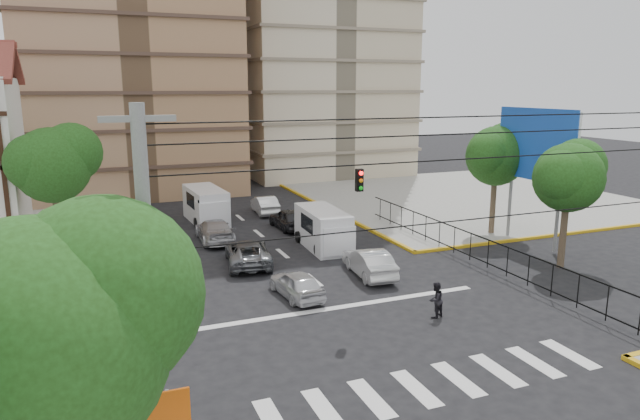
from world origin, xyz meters
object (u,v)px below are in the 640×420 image
car_silver_front_left (297,284)px  traffic_light_nw (142,221)px  van_right_lane (324,230)px  pedestrian_crosswalk (436,300)px  van_left_lane (207,206)px  car_white_front_right (369,262)px

car_silver_front_left → traffic_light_nw: bearing=-42.3°
van_right_lane → pedestrian_crosswalk: bearing=-85.5°
van_right_lane → van_left_lane: size_ratio=0.95×
van_right_lane → pedestrian_crosswalk: van_right_lane is taller
van_right_lane → car_silver_front_left: van_right_lane is taller
van_right_lane → car_silver_front_left: bearing=-118.5°
van_right_lane → car_white_front_right: 5.52m
van_right_lane → car_white_front_right: bearing=-85.1°
van_left_lane → pedestrian_crosswalk: bearing=-78.6°
traffic_light_nw → pedestrian_crosswalk: 14.30m
traffic_light_nw → pedestrian_crosswalk: traffic_light_nw is taller
traffic_light_nw → car_white_front_right: traffic_light_nw is taller
pedestrian_crosswalk → car_white_front_right: bearing=-108.9°
van_right_lane → car_white_front_right: (0.19, -5.50, -0.42)m
traffic_light_nw → van_left_lane: bearing=65.6°
traffic_light_nw → van_right_lane: 10.88m
traffic_light_nw → van_right_lane: bearing=12.2°
traffic_light_nw → car_white_front_right: bearing=-16.9°
van_right_lane → van_left_lane: (-5.20, 9.31, 0.05)m
van_left_lane → car_silver_front_left: size_ratio=1.49×
van_left_lane → car_white_front_right: van_left_lane is taller
traffic_light_nw → van_right_lane: (10.46, 2.26, -1.98)m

